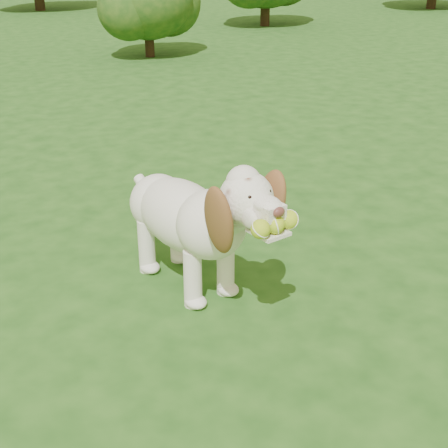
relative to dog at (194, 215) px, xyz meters
name	(u,v)px	position (x,y,z in m)	size (l,w,h in m)	color
ground	(164,318)	(-0.24, -0.19, -0.42)	(80.00, 80.00, 0.00)	#1B4313
dog	(194,215)	(0.00, 0.00, 0.00)	(0.58, 1.21, 0.79)	white
shrub_c	(147,0)	(1.87, 6.67, 0.40)	(1.35, 1.35, 1.39)	#382314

